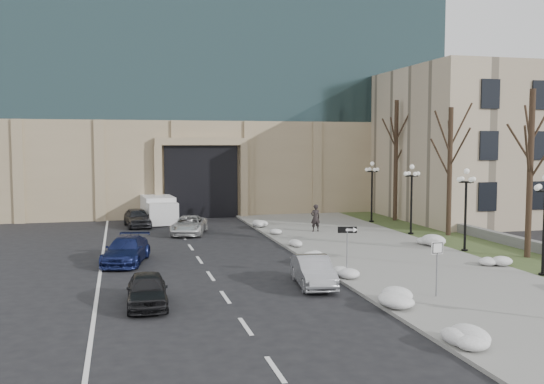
{
  "coord_description": "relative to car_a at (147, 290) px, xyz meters",
  "views": [
    {
      "loc": [
        -10.53,
        -17.57,
        6.17
      ],
      "look_at": [
        -2.44,
        14.41,
        3.5
      ],
      "focal_mm": 40.0,
      "sensor_mm": 36.0,
      "label": 1
    }
  ],
  "objects": [
    {
      "name": "curb",
      "position": [
        8.59,
        8.58,
        -0.57
      ],
      "size": [
        0.3,
        40.0,
        0.14
      ],
      "primitive_type": "cube",
      "color": "gray",
      "rests_on": "ground"
    },
    {
      "name": "grass_strip",
      "position": [
        19.59,
        8.58,
        -0.59
      ],
      "size": [
        4.0,
        40.0,
        0.1
      ],
      "primitive_type": "cube",
      "color": "#394B25",
      "rests_on": "ground"
    },
    {
      "name": "tree_mid",
      "position": [
        20.09,
        12.58,
        4.87
      ],
      "size": [
        3.2,
        3.2,
        8.5
      ],
      "color": "black",
      "rests_on": "ground"
    },
    {
      "name": "tree_near",
      "position": [
        20.09,
        4.58,
        5.19
      ],
      "size": [
        3.2,
        3.2,
        9.0
      ],
      "color": "black",
      "rests_on": "ground"
    },
    {
      "name": "lamppost_b",
      "position": [
        17.89,
        7.08,
        2.44
      ],
      "size": [
        1.18,
        1.18,
        4.76
      ],
      "color": "black",
      "rests_on": "ground"
    },
    {
      "name": "car_b",
      "position": [
        7.09,
        1.49,
        0.02
      ],
      "size": [
        1.82,
        4.11,
        1.31
      ],
      "primitive_type": "imported",
      "rotation": [
        0.0,
        0.0,
        -0.11
      ],
      "color": "#9FA0A6",
      "rests_on": "ground"
    },
    {
      "name": "car_c",
      "position": [
        -0.66,
        8.64,
        0.04
      ],
      "size": [
        2.89,
        4.96,
        1.35
      ],
      "primitive_type": "imported",
      "rotation": [
        0.0,
        0.0,
        -0.23
      ],
      "color": "navy",
      "rests_on": "ground"
    },
    {
      "name": "ground",
      "position": [
        9.59,
        -5.42,
        -0.64
      ],
      "size": [
        160.0,
        160.0,
        0.0
      ],
      "primitive_type": "plane",
      "color": "black",
      "rests_on": "ground"
    },
    {
      "name": "snow_clump_i",
      "position": [
        17.06,
        3.25,
        -0.34
      ],
      "size": [
        1.1,
        1.6,
        0.36
      ],
      "primitive_type": "ellipsoid",
      "color": "white",
      "rests_on": "sidewalk"
    },
    {
      "name": "box_truck",
      "position": [
        1.94,
        24.86,
        0.36
      ],
      "size": [
        2.77,
        6.6,
        2.04
      ],
      "rotation": [
        0.0,
        0.0,
        0.09
      ],
      "color": "silver",
      "rests_on": "ground"
    },
    {
      "name": "tree_far",
      "position": [
        20.09,
        20.58,
        5.52
      ],
      "size": [
        3.2,
        3.2,
        9.5
      ],
      "color": "black",
      "rests_on": "ground"
    },
    {
      "name": "car_a",
      "position": [
        0.0,
        0.0,
        0.0
      ],
      "size": [
        1.61,
        3.77,
        1.27
      ],
      "primitive_type": "imported",
      "rotation": [
        0.0,
        0.0,
        -0.03
      ],
      "color": "black",
      "rests_on": "ground"
    },
    {
      "name": "stone_wall",
      "position": [
        21.59,
        10.58,
        -0.29
      ],
      "size": [
        0.5,
        30.0,
        0.7
      ],
      "primitive_type": "cube",
      "color": "slate",
      "rests_on": "ground"
    },
    {
      "name": "car_e",
      "position": [
        0.3,
        22.38,
        0.07
      ],
      "size": [
        2.12,
        4.28,
        1.4
      ],
      "primitive_type": "imported",
      "rotation": [
        0.0,
        0.0,
        0.12
      ],
      "color": "#292A2E",
      "rests_on": "ground"
    },
    {
      "name": "snow_clump_f",
      "position": [
        8.88,
        15.49,
        -0.34
      ],
      "size": [
        1.1,
        1.6,
        0.36
      ],
      "primitive_type": "ellipsoid",
      "color": "white",
      "rests_on": "sidewalk"
    },
    {
      "name": "lamppost_c",
      "position": [
        17.89,
        13.58,
        2.44
      ],
      "size": [
        1.18,
        1.18,
        4.76
      ],
      "color": "black",
      "rests_on": "ground"
    },
    {
      "name": "office_tower",
      "position": [
        7.59,
        38.16,
        17.86
      ],
      "size": [
        40.0,
        24.7,
        36.0
      ],
      "color": "tan",
      "rests_on": "ground"
    },
    {
      "name": "snow_clump_c",
      "position": [
        8.87,
        2.14,
        -0.34
      ],
      "size": [
        1.1,
        1.6,
        0.36
      ],
      "primitive_type": "ellipsoid",
      "color": "white",
      "rests_on": "sidewalk"
    },
    {
      "name": "one_way_sign",
      "position": [
        9.13,
        2.35,
        1.36
      ],
      "size": [
        0.89,
        0.39,
        2.41
      ],
      "rotation": [
        0.0,
        0.0,
        -0.26
      ],
      "color": "slate",
      "rests_on": "ground"
    },
    {
      "name": "snow_clump_d",
      "position": [
        8.82,
        6.0,
        -0.34
      ],
      "size": [
        1.1,
        1.6,
        0.36
      ],
      "primitive_type": "ellipsoid",
      "color": "white",
      "rests_on": "sidewalk"
    },
    {
      "name": "snow_clump_g",
      "position": [
        9.05,
        19.46,
        -0.34
      ],
      "size": [
        1.1,
        1.6,
        0.36
      ],
      "primitive_type": "ellipsoid",
      "color": "white",
      "rests_on": "sidewalk"
    },
    {
      "name": "snow_clump_a",
      "position": [
        9.05,
        -7.33,
        -0.34
      ],
      "size": [
        1.1,
        1.6,
        0.36
      ],
      "primitive_type": "ellipsoid",
      "color": "white",
      "rests_on": "sidewalk"
    },
    {
      "name": "snow_clump_j",
      "position": [
        16.95,
        9.17,
        -0.34
      ],
      "size": [
        1.1,
        1.6,
        0.36
      ],
      "primitive_type": "ellipsoid",
      "color": "white",
      "rests_on": "sidewalk"
    },
    {
      "name": "snow_clump_b",
      "position": [
        9.07,
        -2.47,
        -0.34
      ],
      "size": [
        1.1,
        1.6,
        0.36
      ],
      "primitive_type": "ellipsoid",
      "color": "white",
      "rests_on": "sidewalk"
    },
    {
      "name": "sidewalk",
      "position": [
        13.09,
        8.58,
        -0.58
      ],
      "size": [
        9.0,
        40.0,
        0.12
      ],
      "primitive_type": "cube",
      "color": "gray",
      "rests_on": "ground"
    },
    {
      "name": "keep_sign",
      "position": [
        11.14,
        -1.77,
        1.06
      ],
      "size": [
        0.49,
        0.07,
        2.3
      ],
      "rotation": [
        0.0,
        0.0,
        0.0
      ],
      "color": "slate",
      "rests_on": "ground"
    },
    {
      "name": "pedestrian",
      "position": [
        12.05,
        16.21,
        0.42
      ],
      "size": [
        0.72,
        0.51,
        1.87
      ],
      "primitive_type": "imported",
      "rotation": [
        0.0,
        0.0,
        3.23
      ],
      "color": "black",
      "rests_on": "sidewalk"
    },
    {
      "name": "lamppost_d",
      "position": [
        17.89,
        20.08,
        2.44
      ],
      "size": [
        1.18,
        1.18,
        4.76
      ],
      "color": "black",
      "rests_on": "ground"
    },
    {
      "name": "car_d",
      "position": [
        3.58,
        17.8,
        -0.01
      ],
      "size": [
        3.17,
        4.88,
        1.25
      ],
      "primitive_type": "imported",
      "rotation": [
        0.0,
        0.0,
        -0.26
      ],
      "color": "silver",
      "rests_on": "ground"
    },
    {
      "name": "classical_building",
      "position": [
        31.59,
        22.56,
        5.36
      ],
      "size": [
        22.0,
        18.12,
        12.0
      ],
      "color": "#C6B194",
      "rests_on": "ground"
    },
    {
      "name": "snow_clump_e",
      "position": [
        8.86,
        10.62,
        -0.34
      ],
      "size": [
        1.1,
        1.6,
        0.36
      ],
      "primitive_type": "ellipsoid",
      "color": "white",
      "rests_on": "sidewalk"
    }
  ]
}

